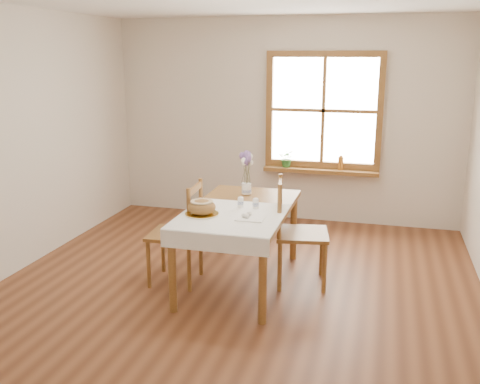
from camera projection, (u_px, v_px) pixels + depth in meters
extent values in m
plane|color=brown|center=(231.00, 295.00, 4.90)|extent=(5.00, 5.00, 0.00)
cube|color=beige|center=(285.00, 121.00, 6.91)|extent=(4.50, 0.10, 2.60)
cube|color=beige|center=(65.00, 262.00, 2.24)|extent=(4.50, 0.10, 2.60)
cube|color=beige|center=(7.00, 144.00, 5.14)|extent=(0.10, 5.00, 2.60)
cube|color=brown|center=(326.00, 54.00, 6.53)|extent=(1.46, 0.08, 0.08)
cube|color=brown|center=(321.00, 164.00, 6.88)|extent=(1.46, 0.08, 0.08)
cube|color=brown|center=(270.00, 109.00, 6.88)|extent=(0.08, 0.08, 1.30)
cube|color=brown|center=(380.00, 112.00, 6.53)|extent=(0.08, 0.08, 1.30)
cube|color=brown|center=(323.00, 111.00, 6.70)|extent=(0.04, 0.06, 1.30)
cube|color=brown|center=(323.00, 111.00, 6.70)|extent=(1.30, 0.06, 0.04)
cube|color=white|center=(324.00, 110.00, 6.73)|extent=(1.30, 0.01, 1.30)
cube|color=brown|center=(321.00, 171.00, 6.84)|extent=(1.46, 0.20, 0.05)
cube|color=brown|center=(240.00, 210.00, 5.00)|extent=(0.90, 1.60, 0.05)
cylinder|color=brown|center=(172.00, 273.00, 4.50)|extent=(0.07, 0.07, 0.70)
cylinder|color=brown|center=(263.00, 283.00, 4.30)|extent=(0.07, 0.07, 0.70)
cylinder|color=brown|center=(223.00, 222.00, 5.88)|extent=(0.07, 0.07, 0.70)
cylinder|color=brown|center=(294.00, 228.00, 5.68)|extent=(0.07, 0.07, 0.70)
cube|color=white|center=(231.00, 216.00, 4.70)|extent=(0.91, 0.99, 0.01)
cylinder|color=white|center=(202.00, 214.00, 4.73)|extent=(0.37, 0.37, 0.02)
ellipsoid|color=olive|center=(202.00, 206.00, 4.71)|extent=(0.25, 0.25, 0.14)
cube|color=white|center=(251.00, 218.00, 4.61)|extent=(0.24, 0.21, 0.01)
cylinder|color=white|center=(241.00, 202.00, 4.95)|extent=(0.06, 0.06, 0.11)
cylinder|color=white|center=(256.00, 203.00, 4.91)|extent=(0.06, 0.06, 0.11)
cylinder|color=white|center=(246.00, 189.00, 5.44)|extent=(0.11, 0.11, 0.11)
imported|color=#32722D|center=(287.00, 160.00, 6.92)|extent=(0.21, 0.23, 0.17)
cylinder|color=#A05D1D|center=(341.00, 163.00, 6.75)|extent=(0.07, 0.07, 0.19)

